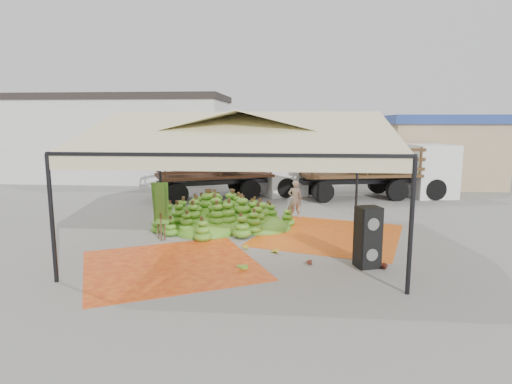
# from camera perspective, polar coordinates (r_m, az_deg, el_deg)

# --- Properties ---
(ground) EXTENTS (90.00, 90.00, 0.00)m
(ground) POSITION_cam_1_polar(r_m,az_deg,el_deg) (13.68, -1.40, -6.38)
(ground) COLOR slate
(ground) RESTS_ON ground
(canopy_tent) EXTENTS (8.10, 8.10, 4.00)m
(canopy_tent) POSITION_cam_1_polar(r_m,az_deg,el_deg) (13.18, -1.46, 7.57)
(canopy_tent) COLOR black
(canopy_tent) RESTS_ON ground
(building_white) EXTENTS (14.30, 6.30, 5.40)m
(building_white) POSITION_cam_1_polar(r_m,az_deg,el_deg) (29.44, -18.03, 6.91)
(building_white) COLOR silver
(building_white) RESTS_ON ground
(building_tan) EXTENTS (6.30, 5.30, 4.10)m
(building_tan) POSITION_cam_1_polar(r_m,az_deg,el_deg) (27.48, 23.20, 5.15)
(building_tan) COLOR tan
(building_tan) RESTS_ON ground
(tarp_left) EXTENTS (5.68, 5.59, 0.01)m
(tarp_left) POSITION_cam_1_polar(r_m,az_deg,el_deg) (11.56, -11.20, -9.50)
(tarp_left) COLOR orange
(tarp_left) RESTS_ON ground
(tarp_right) EXTENTS (5.54, 5.68, 0.01)m
(tarp_right) POSITION_cam_1_polar(r_m,az_deg,el_deg) (14.45, 9.73, -5.64)
(tarp_right) COLOR orange
(tarp_right) RESTS_ON ground
(banana_heap) EXTENTS (6.66, 6.12, 1.16)m
(banana_heap) POSITION_cam_1_polar(r_m,az_deg,el_deg) (15.38, -4.54, -2.43)
(banana_heap) COLOR #3C6F17
(banana_heap) RESTS_ON ground
(hand_yellow_a) EXTENTS (0.41, 0.33, 0.18)m
(hand_yellow_a) POSITION_cam_1_polar(r_m,az_deg,el_deg) (12.70, -1.81, -7.19)
(hand_yellow_a) COLOR gold
(hand_yellow_a) RESTS_ON ground
(hand_yellow_b) EXTENTS (0.51, 0.50, 0.18)m
(hand_yellow_b) POSITION_cam_1_polar(r_m,az_deg,el_deg) (12.23, 2.32, -7.85)
(hand_yellow_b) COLOR gold
(hand_yellow_b) RESTS_ON ground
(hand_red_a) EXTENTS (0.39, 0.32, 0.18)m
(hand_red_a) POSITION_cam_1_polar(r_m,az_deg,el_deg) (11.45, 6.71, -9.13)
(hand_red_a) COLOR #531B13
(hand_red_a) RESTS_ON ground
(hand_red_b) EXTENTS (0.64, 0.63, 0.23)m
(hand_red_b) POSITION_cam_1_polar(r_m,az_deg,el_deg) (11.39, 16.18, -9.41)
(hand_red_b) COLOR #511F12
(hand_red_b) RESTS_ON ground
(hand_green) EXTENTS (0.60, 0.59, 0.21)m
(hand_green) POSITION_cam_1_polar(r_m,az_deg,el_deg) (11.07, -2.00, -9.62)
(hand_green) COLOR #4B811A
(hand_green) RESTS_ON ground
(hanging_bunches) EXTENTS (3.24, 0.24, 0.20)m
(hanging_bunches) POSITION_cam_1_polar(r_m,az_deg,el_deg) (12.34, 1.46, 4.30)
(hanging_bunches) COLOR #406E17
(hanging_bunches) RESTS_ON ground
(speaker_stack) EXTENTS (0.70, 0.65, 1.58)m
(speaker_stack) POSITION_cam_1_polar(r_m,az_deg,el_deg) (11.35, 14.68, -5.84)
(speaker_stack) COLOR black
(speaker_stack) RESTS_ON ground
(banana_leaves) EXTENTS (0.96, 1.36, 3.70)m
(banana_leaves) POSITION_cam_1_polar(r_m,az_deg,el_deg) (14.21, -12.17, -5.99)
(banana_leaves) COLOR #2C701D
(banana_leaves) RESTS_ON ground
(vendor) EXTENTS (0.55, 0.37, 1.49)m
(vendor) POSITION_cam_1_polar(r_m,az_deg,el_deg) (16.63, 5.23, -0.98)
(vendor) COLOR gray
(vendor) RESTS_ON ground
(truck_left) EXTENTS (7.67, 5.29, 2.51)m
(truck_left) POSITION_cam_1_polar(r_m,az_deg,el_deg) (21.34, -2.48, 3.49)
(truck_left) COLOR #462917
(truck_left) RESTS_ON ground
(truck_right) EXTENTS (7.94, 4.11, 2.60)m
(truck_right) POSITION_cam_1_polar(r_m,az_deg,el_deg) (22.09, 16.44, 3.46)
(truck_right) COLOR #50351A
(truck_right) RESTS_ON ground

